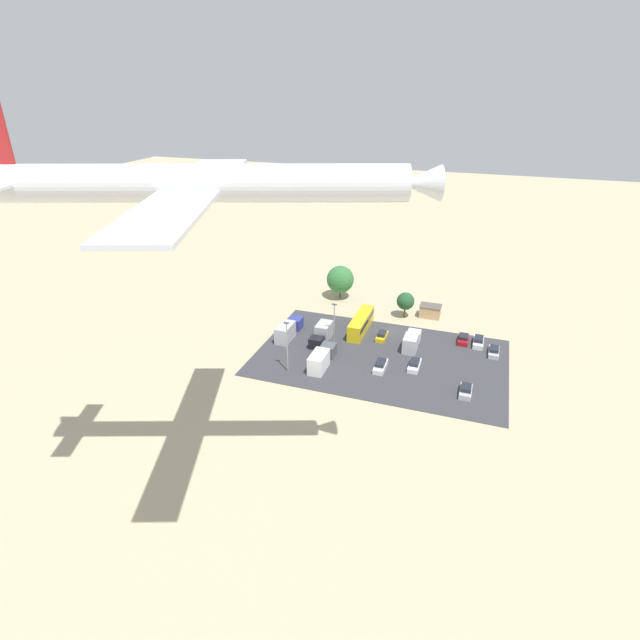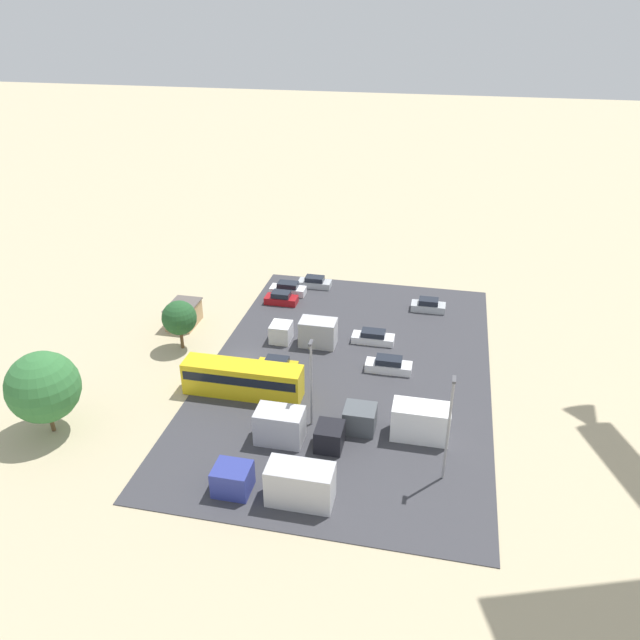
% 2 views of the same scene
% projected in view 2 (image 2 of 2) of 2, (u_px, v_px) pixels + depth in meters
% --- Properties ---
extents(ground_plane, '(400.00, 400.00, 0.00)m').
position_uv_depth(ground_plane, '(245.00, 360.00, 65.83)').
color(ground_plane, tan).
extents(parking_lot_surface, '(44.47, 28.45, 0.08)m').
position_uv_depth(parking_lot_surface, '(348.00, 371.00, 63.77)').
color(parking_lot_surface, '#38383D').
rests_on(parking_lot_surface, ground).
extents(shed_building, '(4.46, 3.17, 2.63)m').
position_uv_depth(shed_building, '(184.00, 314.00, 72.24)').
color(shed_building, tan).
rests_on(shed_building, ground).
extents(bus, '(2.62, 11.48, 3.25)m').
position_uv_depth(bus, '(243.00, 378.00, 59.31)').
color(bus, gold).
rests_on(bus, ground).
extents(parked_car_0, '(1.90, 4.00, 1.52)m').
position_uv_depth(parked_car_0, '(281.00, 298.00, 77.38)').
color(parked_car_0, maroon).
rests_on(parked_car_0, ground).
extents(parked_car_1, '(1.71, 4.13, 1.41)m').
position_uv_depth(parked_car_1, '(277.00, 365.00, 63.63)').
color(parked_car_1, gold).
rests_on(parked_car_1, ground).
extents(parked_car_2, '(1.88, 4.10, 1.52)m').
position_uv_depth(parked_car_2, '(428.00, 306.00, 75.62)').
color(parked_car_2, '#ADB2B7').
rests_on(parked_car_2, ground).
extents(parked_car_3, '(1.83, 4.30, 1.41)m').
position_uv_depth(parked_car_3, '(315.00, 282.00, 81.77)').
color(parked_car_3, '#ADB2B7').
rests_on(parked_car_3, ground).
extents(parked_car_4, '(1.88, 4.52, 1.59)m').
position_uv_depth(parked_car_4, '(288.00, 289.00, 79.78)').
color(parked_car_4, silver).
rests_on(parked_car_4, ground).
extents(parked_car_5, '(1.82, 4.70, 1.53)m').
position_uv_depth(parked_car_5, '(389.00, 365.00, 63.51)').
color(parked_car_5, silver).
rests_on(parked_car_5, ground).
extents(parked_car_6, '(1.84, 4.64, 1.41)m').
position_uv_depth(parked_car_6, '(373.00, 337.00, 68.75)').
color(parked_car_6, silver).
rests_on(parked_car_6, ground).
extents(parked_truck_0, '(2.54, 9.16, 3.16)m').
position_uv_depth(parked_truck_0, '(403.00, 421.00, 53.96)').
color(parked_truck_0, '#4C5156').
rests_on(parked_truck_0, ground).
extents(parked_truck_1, '(2.58, 7.54, 3.02)m').
position_uv_depth(parked_truck_1, '(294.00, 429.00, 53.07)').
color(parked_truck_1, black).
rests_on(parked_truck_1, ground).
extents(parked_truck_2, '(2.49, 9.32, 3.23)m').
position_uv_depth(parked_truck_2, '(281.00, 483.00, 47.07)').
color(parked_truck_2, navy).
rests_on(parked_truck_2, ground).
extents(parked_truck_3, '(2.48, 7.27, 2.95)m').
position_uv_depth(parked_truck_3, '(307.00, 333.00, 68.16)').
color(parked_truck_3, silver).
rests_on(parked_truck_3, ground).
extents(tree_near_shed, '(3.72, 3.72, 5.55)m').
position_uv_depth(tree_near_shed, '(179.00, 318.00, 66.36)').
color(tree_near_shed, brown).
rests_on(tree_near_shed, ground).
extents(tree_apron_mid, '(6.23, 6.23, 7.72)m').
position_uv_depth(tree_apron_mid, '(43.00, 387.00, 53.08)').
color(tree_apron_mid, brown).
rests_on(tree_apron_mid, ground).
extents(light_pole_lot_centre, '(0.90, 0.28, 9.43)m').
position_uv_depth(light_pole_lot_centre, '(449.00, 426.00, 47.32)').
color(light_pole_lot_centre, gray).
rests_on(light_pole_lot_centre, ground).
extents(light_pole_lot_edge, '(0.90, 0.28, 8.51)m').
position_uv_depth(light_pole_lot_edge, '(311.00, 380.00, 53.72)').
color(light_pole_lot_edge, gray).
rests_on(light_pole_lot_edge, ground).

